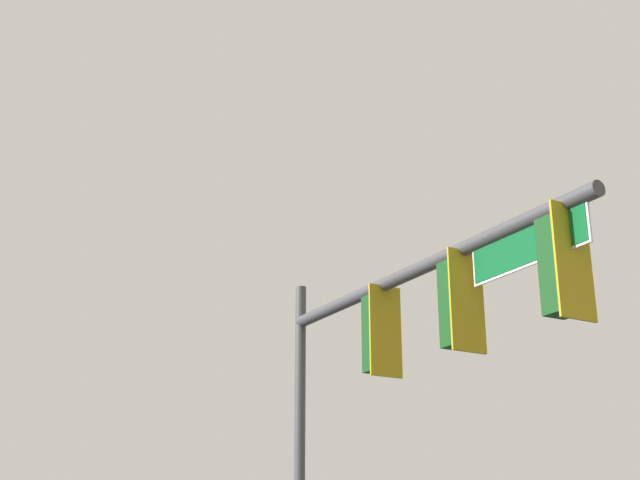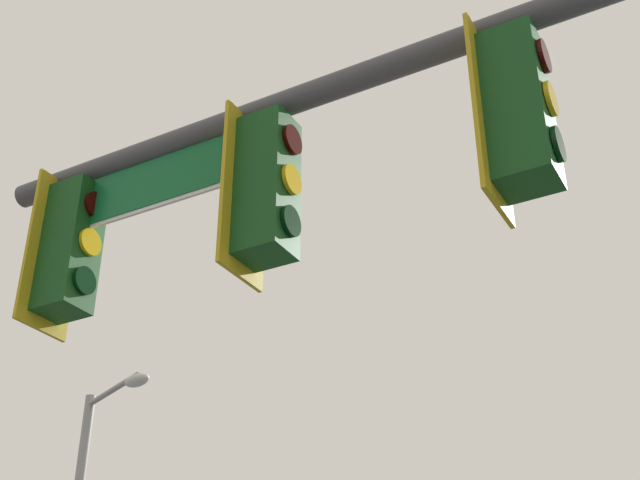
# 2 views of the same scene
# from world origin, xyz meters

# --- Properties ---
(signal_pole_near) EXTENTS (6.46, 1.69, 6.25)m
(signal_pole_near) POSITION_xyz_m (-3.70, -5.34, 4.79)
(signal_pole_near) COLOR #47474C
(signal_pole_near) RESTS_ON ground_plane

